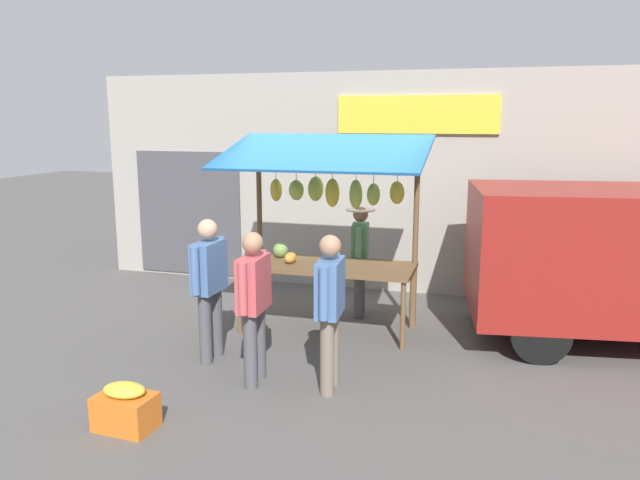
{
  "coord_description": "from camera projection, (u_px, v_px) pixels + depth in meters",
  "views": [
    {
      "loc": [
        -2.02,
        7.24,
        2.68
      ],
      "look_at": [
        0.0,
        0.3,
        1.25
      ],
      "focal_mm": 34.29,
      "sensor_mm": 36.0,
      "label": 1
    }
  ],
  "objects": [
    {
      "name": "ground_plane",
      "position": [
        326.0,
        330.0,
        7.9
      ],
      "size": [
        40.0,
        40.0,
        0.0
      ],
      "primitive_type": "plane",
      "color": "#514F4C"
    },
    {
      "name": "street_backdrop",
      "position": [
        361.0,
        183.0,
        9.65
      ],
      "size": [
        9.0,
        0.3,
        3.4
      ],
      "color": "#9E998E",
      "rests_on": "ground"
    },
    {
      "name": "market_stall",
      "position": [
        326.0,
        210.0,
        7.66
      ],
      "size": [
        2.5,
        1.46,
        2.5
      ],
      "color": "brown",
      "rests_on": "ground"
    },
    {
      "name": "vendor_with_sunhat",
      "position": [
        360.0,
        253.0,
        8.36
      ],
      "size": [
        0.39,
        0.66,
        1.52
      ],
      "rotation": [
        0.0,
        0.0,
        1.72
      ],
      "color": "#4C4C51",
      "rests_on": "ground"
    },
    {
      "name": "shopper_in_striped_shirt",
      "position": [
        209.0,
        280.0,
        6.78
      ],
      "size": [
        0.24,
        0.69,
        1.61
      ],
      "rotation": [
        0.0,
        0.0,
        -1.6
      ],
      "color": "#4C4C51",
      "rests_on": "ground"
    },
    {
      "name": "shopper_with_ponytail",
      "position": [
        330.0,
        302.0,
        6.01
      ],
      "size": [
        0.25,
        0.68,
        1.59
      ],
      "rotation": [
        0.0,
        0.0,
        -1.51
      ],
      "color": "#726656",
      "rests_on": "ground"
    },
    {
      "name": "shopper_with_shopping_bag",
      "position": [
        254.0,
        298.0,
        6.16
      ],
      "size": [
        0.24,
        0.68,
        1.59
      ],
      "rotation": [
        0.0,
        0.0,
        -1.53
      ],
      "color": "#4C4C51",
      "rests_on": "ground"
    },
    {
      "name": "produce_crate_near",
      "position": [
        125.0,
        408.0,
        5.36
      ],
      "size": [
        0.53,
        0.38,
        0.42
      ],
      "color": "#D1661E",
      "rests_on": "ground"
    }
  ]
}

